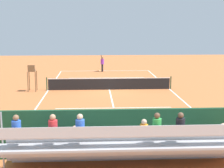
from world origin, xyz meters
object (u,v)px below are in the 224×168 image
tennis_net (109,84)px  courtside_bench (191,136)px  umpire_chair (32,75)px  equipment_bag (152,146)px  tennis_ball_near (123,73)px  bleacher_stand (126,146)px  tennis_player (102,63)px  tennis_racket (100,71)px

tennis_net → courtside_bench: tennis_net is taller
umpire_chair → tennis_net: bearing=-176.8°
equipment_bag → tennis_ball_near: 22.70m
bleacher_stand → courtside_bench: size_ratio=5.03×
bleacher_stand → umpire_chair: bleacher_stand is taller
tennis_player → tennis_ball_near: size_ratio=29.18×
courtside_bench → tennis_ball_near: courtside_bench is taller
courtside_bench → tennis_ball_near: (1.08, -22.57, -0.53)m
courtside_bench → tennis_player: (3.28, -23.67, 0.46)m
courtside_bench → tennis_player: 23.90m
tennis_net → bleacher_stand: bearing=89.6°
umpire_chair → tennis_racket: (-5.59, -11.34, -1.30)m
tennis_racket → bleacher_stand: bearing=91.1°
equipment_bag → bleacher_stand: bearing=56.0°
tennis_net → umpire_chair: (6.20, 0.34, 0.81)m
equipment_bag → tennis_ball_near: equipment_bag is taller
equipment_bag → tennis_player: (1.56, -23.80, 0.84)m
umpire_chair → courtside_bench: (-9.16, 12.93, -0.76)m
tennis_ball_near → tennis_racket: bearing=-34.5°
tennis_net → tennis_player: size_ratio=5.35×
courtside_bench → equipment_bag: courtside_bench is taller
umpire_chair → tennis_player: 12.25m
tennis_net → bleacher_stand: (0.10, 15.39, 0.48)m
equipment_bag → tennis_player: tennis_player is taller
tennis_player → tennis_ball_near: tennis_player is taller
equipment_bag → tennis_racket: size_ratio=1.55×
courtside_bench → tennis_racket: bearing=-81.7°
bleacher_stand → equipment_bag: size_ratio=10.07×
bleacher_stand → tennis_player: bleacher_stand is taller
courtside_bench → tennis_player: tennis_player is taller
umpire_chair → equipment_bag: bearing=119.7°
umpire_chair → tennis_player: umpire_chair is taller
tennis_player → tennis_racket: tennis_player is taller
tennis_racket → tennis_ball_near: tennis_ball_near is taller
tennis_net → tennis_racket: size_ratio=17.74×
courtside_bench → tennis_ball_near: 22.60m
bleacher_stand → courtside_bench: 3.75m
tennis_net → tennis_racket: bearing=-86.8°
umpire_chair → tennis_ball_near: (-8.08, -9.64, -1.28)m
umpire_chair → tennis_player: size_ratio=1.11×
tennis_player → tennis_ball_near: bearing=153.4°
tennis_racket → tennis_ball_near: size_ratio=8.80×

